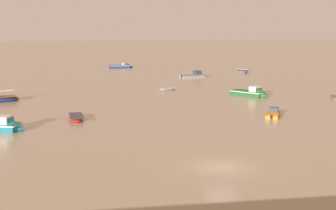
% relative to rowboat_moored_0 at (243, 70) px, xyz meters
% --- Properties ---
extents(ground_plane, '(800.00, 800.00, 0.00)m').
position_rel_rowboat_moored_0_xyz_m(ground_plane, '(-29.41, -84.05, -0.13)').
color(ground_plane, tan).
extents(rowboat_moored_0, '(3.00, 2.41, 0.46)m').
position_rel_rowboat_moored_0_xyz_m(rowboat_moored_0, '(0.00, 0.00, 0.00)').
color(rowboat_moored_0, navy).
rests_on(rowboat_moored_0, ground).
extents(motorboat_moored_0, '(6.67, 3.90, 2.40)m').
position_rel_rowboat_moored_0_xyz_m(motorboat_moored_0, '(-48.91, -67.04, 0.24)').
color(motorboat_moored_0, '#197084').
rests_on(motorboat_moored_0, ground).
extents(motorboat_moored_1, '(6.60, 4.08, 2.37)m').
position_rel_rowboat_moored_0_xyz_m(motorboat_moored_1, '(-16.18, -16.13, 0.23)').
color(motorboat_moored_1, gray).
rests_on(motorboat_moored_1, ground).
extents(rowboat_moored_3, '(3.30, 2.62, 0.51)m').
position_rel_rowboat_moored_0_xyz_m(rowboat_moored_3, '(-25.87, -36.72, 0.01)').
color(rowboat_moored_3, gray).
rests_on(rowboat_moored_3, ground).
extents(motorboat_moored_2, '(6.55, 2.55, 2.20)m').
position_rel_rowboat_moored_0_xyz_m(motorboat_moored_2, '(-30.21, 12.78, 0.18)').
color(motorboat_moored_2, navy).
rests_on(motorboat_moored_2, ground).
extents(rowboat_moored_4, '(2.01, 4.79, 0.74)m').
position_rel_rowboat_moored_0_xyz_m(rowboat_moored_4, '(-41.22, -61.94, 0.07)').
color(rowboat_moored_4, red).
rests_on(rowboat_moored_4, ground).
extents(motorboat_moored_3, '(3.25, 4.41, 1.60)m').
position_rel_rowboat_moored_0_xyz_m(motorboat_moored_3, '(-16.94, -63.59, 0.12)').
color(motorboat_moored_3, orange).
rests_on(motorboat_moored_3, ground).
extents(rowboat_moored_5, '(2.74, 3.50, 0.53)m').
position_rel_rowboat_moored_0_xyz_m(rowboat_moored_5, '(-2.16, -7.79, 0.02)').
color(rowboat_moored_5, gray).
rests_on(rowboat_moored_5, ground).
extents(motorboat_moored_4, '(5.71, 6.60, 2.49)m').
position_rel_rowboat_moored_0_xyz_m(motorboat_moored_4, '(-13.52, -46.44, 0.25)').
color(motorboat_moored_4, '#23602D').
rests_on(motorboat_moored_4, ground).
extents(rowboat_moored_6, '(2.37, 3.66, 0.55)m').
position_rel_rowboat_moored_0_xyz_m(rowboat_moored_6, '(-1.85, -50.92, 0.02)').
color(rowboat_moored_6, gray).
rests_on(rowboat_moored_6, ground).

